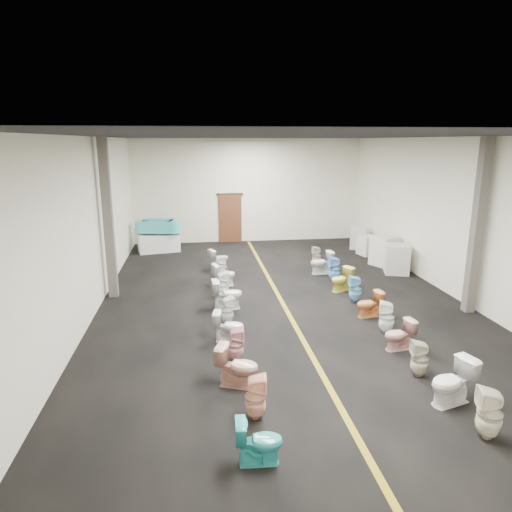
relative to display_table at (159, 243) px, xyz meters
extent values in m
plane|color=black|center=(3.83, -6.45, -0.36)|extent=(16.00, 16.00, 0.00)
plane|color=black|center=(3.83, -6.45, 4.14)|extent=(16.00, 16.00, 0.00)
plane|color=silver|center=(3.83, 1.55, 1.89)|extent=(10.00, 0.00, 10.00)
plane|color=silver|center=(3.83, -14.45, 1.89)|extent=(10.00, 0.00, 10.00)
plane|color=silver|center=(-1.17, -6.45, 1.89)|extent=(0.00, 16.00, 16.00)
plane|color=silver|center=(8.83, -6.45, 1.89)|extent=(0.00, 16.00, 16.00)
cube|color=olive|center=(3.83, -6.45, -0.36)|extent=(0.12, 15.60, 0.01)
cube|color=#562D19|center=(3.03, 1.49, 0.69)|extent=(1.00, 0.10, 2.10)
cube|color=#331C11|center=(3.03, 1.50, 1.76)|extent=(1.15, 0.08, 0.10)
cube|color=#59544C|center=(-0.92, -5.45, 1.89)|extent=(0.25, 0.25, 4.50)
cube|color=#59544C|center=(8.58, -7.95, 1.89)|extent=(0.25, 0.25, 4.50)
cube|color=white|center=(0.00, 0.00, 0.00)|extent=(1.75, 1.13, 0.72)
cube|color=#44BEC5|center=(0.00, 0.00, 0.69)|extent=(1.31, 0.89, 0.50)
cylinder|color=#44BEC5|center=(-0.59, 0.12, 0.69)|extent=(0.66, 0.66, 0.50)
cylinder|color=#44BEC5|center=(0.59, -0.12, 0.69)|extent=(0.66, 0.66, 0.50)
cube|color=teal|center=(0.00, 0.00, 0.89)|extent=(1.07, 0.66, 0.20)
cube|color=beige|center=(8.23, -4.28, 0.14)|extent=(0.96, 0.96, 0.99)
cube|color=silver|center=(8.23, -3.22, 0.18)|extent=(1.03, 1.03, 1.07)
cube|color=silver|center=(8.23, -1.66, 0.02)|extent=(0.81, 0.81, 0.75)
cube|color=beige|center=(8.23, -0.58, 0.10)|extent=(0.85, 0.85, 0.92)
imported|color=teal|center=(2.28, -13.03, -0.02)|extent=(0.68, 0.41, 0.67)
imported|color=#FFB99B|center=(2.37, -11.97, 0.02)|extent=(0.38, 0.38, 0.76)
imported|color=tan|center=(2.18, -10.93, 0.03)|extent=(0.88, 0.69, 0.79)
imported|color=pink|center=(2.24, -9.92, -0.01)|extent=(0.34, 0.33, 0.71)
imported|color=white|center=(2.16, -8.96, -0.01)|extent=(0.75, 0.52, 0.70)
imported|color=white|center=(2.20, -7.97, -0.01)|extent=(0.41, 0.41, 0.70)
imported|color=silver|center=(2.28, -6.93, 0.05)|extent=(0.83, 0.52, 0.82)
imported|color=white|center=(2.20, -6.02, 0.03)|extent=(0.42, 0.42, 0.79)
imported|color=white|center=(2.32, -4.94, 0.01)|extent=(0.80, 0.60, 0.73)
imported|color=white|center=(2.26, -3.98, 0.01)|extent=(0.37, 0.36, 0.73)
imported|color=white|center=(2.28, -2.87, 0.00)|extent=(0.80, 0.65, 0.71)
imported|color=beige|center=(5.78, -12.95, 0.05)|extent=(0.47, 0.47, 0.82)
imported|color=white|center=(5.74, -12.00, 0.05)|extent=(0.89, 0.66, 0.81)
imported|color=beige|center=(5.65, -11.03, 0.00)|extent=(0.38, 0.37, 0.73)
imported|color=#DD9E97|center=(5.77, -9.88, -0.02)|extent=(0.71, 0.47, 0.67)
imported|color=white|center=(5.85, -9.01, 0.03)|extent=(0.46, 0.46, 0.78)
imported|color=orange|center=(5.84, -7.98, -0.02)|extent=(0.71, 0.47, 0.68)
imported|color=#7CC3E7|center=(5.85, -6.88, 0.03)|extent=(0.38, 0.37, 0.77)
imported|color=#E5D852|center=(5.79, -5.87, 0.00)|extent=(0.81, 0.66, 0.72)
imported|color=#6EB3EC|center=(5.85, -4.95, 0.05)|extent=(0.39, 0.38, 0.83)
imported|color=silver|center=(5.69, -4.00, 0.03)|extent=(0.80, 0.50, 0.78)
imported|color=beige|center=(5.80, -2.95, 0.00)|extent=(0.34, 0.33, 0.71)
camera|label=1|loc=(1.51, -18.47, 4.02)|focal=32.00mm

